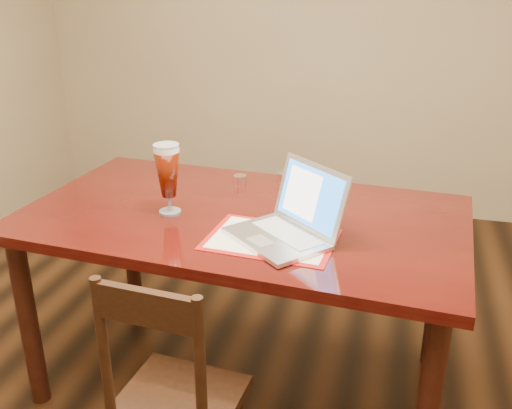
# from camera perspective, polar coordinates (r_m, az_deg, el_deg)

# --- Properties ---
(dining_table) EXTENTS (1.85, 1.13, 1.13)m
(dining_table) POSITION_cam_1_polar(r_m,az_deg,el_deg) (2.37, -1.40, -2.98)
(dining_table) COLOR #440E09
(dining_table) RESTS_ON ground
(dining_chair) EXTENTS (0.43, 0.41, 0.94)m
(dining_chair) POSITION_cam_1_polar(r_m,az_deg,el_deg) (2.01, -8.25, -18.87)
(dining_chair) COLOR black
(dining_chair) RESTS_ON ground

